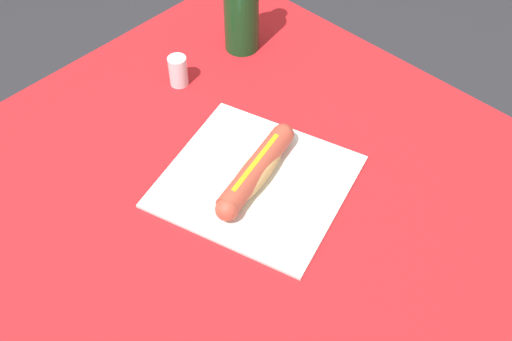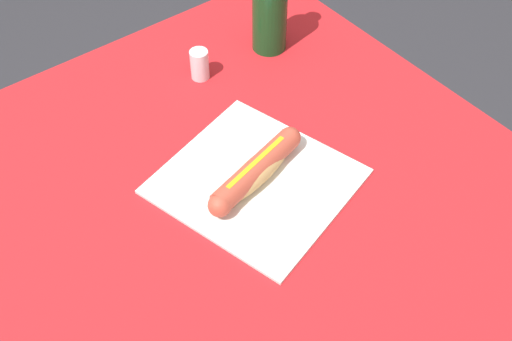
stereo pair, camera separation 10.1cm
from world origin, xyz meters
TOP-DOWN VIEW (x-y plane):
  - dining_table at (0.00, 0.00)m, footprint 1.01×1.02m
  - paper_wrapper at (0.07, 0.02)m, footprint 0.34×0.36m
  - hot_dog at (0.07, 0.02)m, footprint 0.22×0.09m
  - soda_bottle at (0.31, 0.30)m, footprint 0.07×0.07m
  - salt_shaker at (0.15, 0.31)m, footprint 0.04×0.04m

SIDE VIEW (x-z plane):
  - dining_table at x=0.00m, z-range 0.24..0.98m
  - paper_wrapper at x=0.07m, z-range 0.74..0.74m
  - hot_dog at x=0.07m, z-range 0.74..0.79m
  - salt_shaker at x=0.15m, z-range 0.74..0.80m
  - soda_bottle at x=0.31m, z-range 0.72..0.95m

